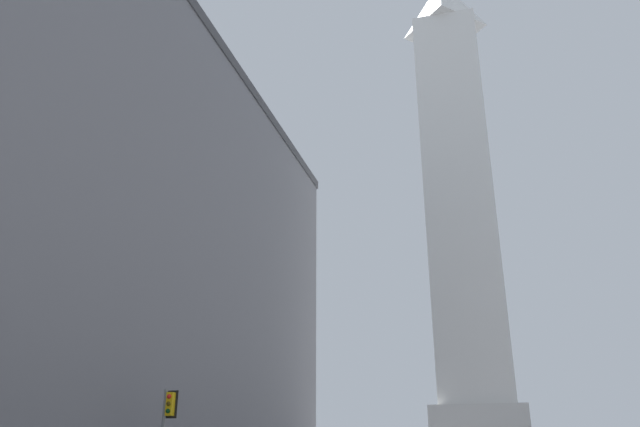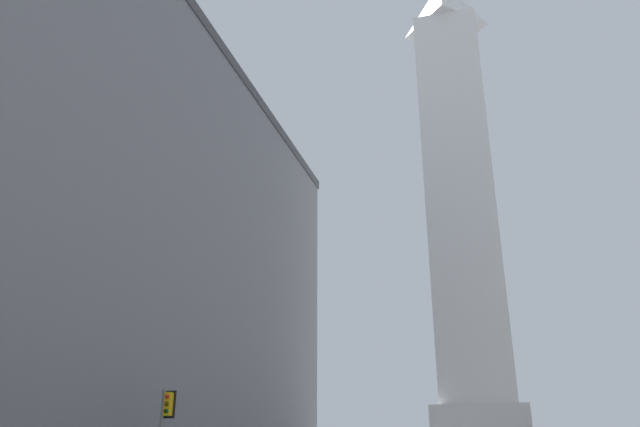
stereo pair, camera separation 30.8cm
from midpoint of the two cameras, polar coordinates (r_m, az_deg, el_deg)
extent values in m
cube|color=slate|center=(48.44, -23.87, -3.04)|extent=(24.28, 56.92, 31.08)
cube|color=#48484C|center=(55.22, -21.33, 12.86)|extent=(24.52, 57.49, 0.90)
cube|color=white|center=(71.82, 12.87, 1.49)|extent=(7.32, 7.32, 45.33)
pyramid|color=white|center=(85.70, 11.33, 18.13)|extent=(7.32, 7.32, 8.06)
cube|color=#E5B20F|center=(32.83, -13.42, -16.59)|extent=(0.34, 0.34, 1.10)
cube|color=black|center=(32.99, -13.26, -16.63)|extent=(0.58, 0.03, 1.32)
sphere|color=red|center=(32.69, -13.52, -15.96)|extent=(0.22, 0.22, 0.22)
sphere|color=#483506|center=(32.66, -13.58, -16.55)|extent=(0.22, 0.22, 0.22)
sphere|color=#073410|center=(32.64, -13.63, -17.15)|extent=(0.22, 0.22, 0.22)
camera|label=1|loc=(0.15, -89.83, -0.07)|focal=35.00mm
camera|label=2|loc=(0.15, 90.17, 0.07)|focal=35.00mm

